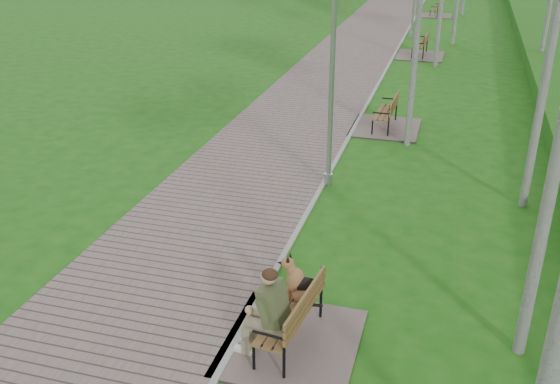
{
  "coord_description": "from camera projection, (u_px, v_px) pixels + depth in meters",
  "views": [
    {
      "loc": [
        2.6,
        -9.66,
        5.74
      ],
      "look_at": [
        -0.14,
        -0.15,
        1.14
      ],
      "focal_mm": 40.0,
      "sensor_mm": 36.0,
      "label": 1
    }
  ],
  "objects": [
    {
      "name": "bench_third",
      "position": [
        420.0,
        51.0,
        25.65
      ],
      "size": [
        1.88,
        2.09,
        1.15
      ],
      "color": "#6F5D59",
      "rests_on": "ground"
    },
    {
      "name": "lamp_post_near",
      "position": [
        331.0,
        90.0,
        13.07
      ],
      "size": [
        0.18,
        0.18,
        4.66
      ],
      "color": "#989BA0",
      "rests_on": "ground"
    },
    {
      "name": "bench_second",
      "position": [
        385.0,
        121.0,
        17.4
      ],
      "size": [
        1.84,
        2.05,
        1.13
      ],
      "color": "#6F5D59",
      "rests_on": "ground"
    },
    {
      "name": "walkway",
      "position": [
        371.0,
        31.0,
        30.66
      ],
      "size": [
        3.5,
        67.0,
        0.04
      ],
      "primitive_type": "cube",
      "color": "#6F5D59",
      "rests_on": "ground"
    },
    {
      "name": "kerb",
      "position": [
        406.0,
        33.0,
        30.22
      ],
      "size": [
        0.1,
        67.0,
        0.05
      ],
      "primitive_type": "cube",
      "color": "#999993",
      "rests_on": "ground"
    },
    {
      "name": "bench_main",
      "position": [
        285.0,
        318.0,
        8.72
      ],
      "size": [
        1.87,
        2.08,
        1.63
      ],
      "color": "#6F5D59",
      "rests_on": "ground"
    },
    {
      "name": "ground",
      "position": [
        290.0,
        246.0,
        11.49
      ],
      "size": [
        120.0,
        120.0,
        0.0
      ],
      "primitive_type": "plane",
      "color": "#175611",
      "rests_on": "ground"
    },
    {
      "name": "bench_far",
      "position": [
        436.0,
        13.0,
        34.82
      ],
      "size": [
        1.64,
        1.82,
        1.0
      ],
      "color": "#6F5D59",
      "rests_on": "ground"
    }
  ]
}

